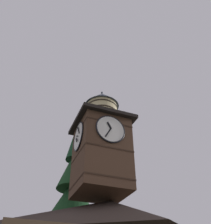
% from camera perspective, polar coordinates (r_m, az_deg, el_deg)
% --- Properties ---
extents(clock_tower, '(3.96, 3.96, 8.35)m').
position_cam_1_polar(clock_tower, '(18.28, -0.94, -6.73)').
color(clock_tower, '#4C3323').
rests_on(clock_tower, building_main).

